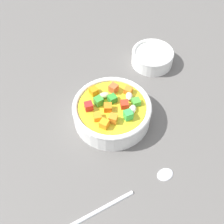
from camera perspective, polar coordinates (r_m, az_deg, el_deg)
name	(u,v)px	position (r cm, az deg, el deg)	size (l,w,h in cm)	color
ground_plane	(112,121)	(60.68, 0.00, -1.90)	(140.00, 140.00, 2.00)	#565451
soup_bowl_main	(112,111)	(57.78, 0.01, 0.19)	(16.12, 16.12, 6.01)	white
spoon	(134,191)	(51.78, 4.42, -15.67)	(8.65, 21.53, 0.91)	silver
side_bowl_small	(152,57)	(70.83, 8.19, 10.99)	(10.16, 10.16, 3.72)	white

